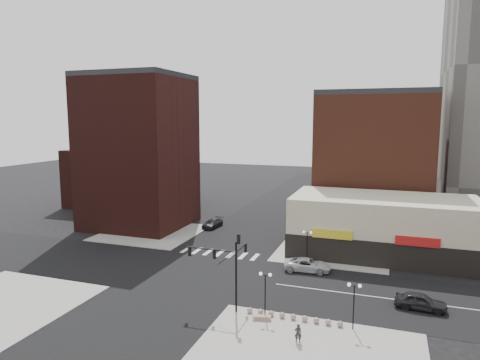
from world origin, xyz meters
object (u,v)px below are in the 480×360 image
(street_lamp_se_a, at_px, (265,283))
(dark_sedan_east, at_px, (421,301))
(street_lamp_ne, at_px, (307,239))
(white_suv, at_px, (307,265))
(dark_sedan_north, at_px, (213,223))
(pedestrian, at_px, (298,333))
(stone_bench, at_px, (262,318))
(street_lamp_se_b, at_px, (354,294))
(traffic_signal, at_px, (228,261))

(street_lamp_se_a, height_order, dark_sedan_east, street_lamp_se_a)
(street_lamp_ne, bearing_deg, street_lamp_se_a, -93.58)
(white_suv, xyz_separation_m, dark_sedan_north, (-19.07, 15.60, -0.04))
(street_lamp_ne, relative_size, pedestrian, 2.57)
(dark_sedan_east, relative_size, pedestrian, 2.95)
(street_lamp_ne, distance_m, dark_sedan_east, 16.23)
(dark_sedan_north, distance_m, stone_bench, 34.67)
(street_lamp_se_a, height_order, white_suv, street_lamp_se_a)
(street_lamp_se_b, xyz_separation_m, pedestrian, (-4.09, -3.87, -2.36))
(street_lamp_se_a, xyz_separation_m, pedestrian, (3.91, -3.87, -2.36))
(street_lamp_se_a, xyz_separation_m, street_lamp_se_b, (8.00, 0.00, 0.00))
(street_lamp_ne, bearing_deg, street_lamp_se_b, -66.37)
(pedestrian, relative_size, stone_bench, 0.92)
(dark_sedan_east, height_order, pedestrian, pedestrian)
(dark_sedan_east, bearing_deg, traffic_signal, 114.07)
(dark_sedan_north, bearing_deg, white_suv, -33.65)
(dark_sedan_east, xyz_separation_m, stone_bench, (-13.88, -7.42, -0.48))
(street_lamp_se_b, bearing_deg, street_lamp_se_a, 180.00)
(street_lamp_se_a, relative_size, dark_sedan_east, 0.87)
(street_lamp_se_a, relative_size, street_lamp_se_b, 1.00)
(dark_sedan_north, bearing_deg, traffic_signal, -58.85)
(white_suv, bearing_deg, dark_sedan_north, 45.71)
(dark_sedan_north, bearing_deg, pedestrian, -51.24)
(street_lamp_ne, height_order, dark_sedan_north, street_lamp_ne)
(street_lamp_ne, xyz_separation_m, stone_bench, (-1.01, -17.00, -2.96))
(white_suv, bearing_deg, pedestrian, -177.27)
(street_lamp_se_b, bearing_deg, pedestrian, -136.60)
(street_lamp_se_b, xyz_separation_m, stone_bench, (-8.01, -1.00, -2.96))
(street_lamp_ne, height_order, dark_sedan_east, street_lamp_ne)
(dark_sedan_north, height_order, pedestrian, pedestrian)
(traffic_signal, distance_m, stone_bench, 6.07)
(dark_sedan_east, distance_m, pedestrian, 14.31)
(traffic_signal, height_order, street_lamp_se_b, traffic_signal)
(street_lamp_se_b, bearing_deg, dark_sedan_east, 47.59)
(stone_bench, bearing_deg, dark_sedan_east, 16.08)
(street_lamp_ne, distance_m, pedestrian, 20.22)
(street_lamp_se_a, xyz_separation_m, dark_sedan_north, (-17.50, 28.93, -2.56))
(street_lamp_se_b, xyz_separation_m, white_suv, (-6.43, 13.33, -2.52))
(street_lamp_se_b, bearing_deg, street_lamp_ne, 113.63)
(pedestrian, bearing_deg, dark_sedan_east, -146.42)
(dark_sedan_east, distance_m, stone_bench, 15.74)
(pedestrian, xyz_separation_m, stone_bench, (-3.92, 2.87, -0.60))
(dark_sedan_east, xyz_separation_m, dark_sedan_north, (-31.36, 22.51, -0.08))
(street_lamp_ne, height_order, white_suv, street_lamp_ne)
(street_lamp_se_a, distance_m, street_lamp_se_b, 8.00)
(street_lamp_se_a, height_order, street_lamp_se_b, same)
(traffic_signal, relative_size, street_lamp_ne, 1.87)
(white_suv, relative_size, pedestrian, 3.43)
(pedestrian, bearing_deg, traffic_signal, -40.09)
(street_lamp_se_b, height_order, pedestrian, street_lamp_se_b)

